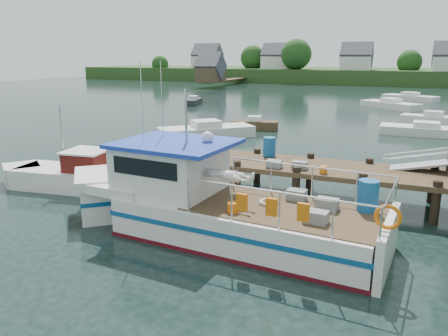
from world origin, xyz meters
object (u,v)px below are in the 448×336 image
at_px(lobster_boat, 208,204).
at_px(moored_c, 426,130).
at_px(moored_b, 433,119).
at_px(moored_e, 194,101).
at_px(dock, 424,154).
at_px(moored_d, 390,105).
at_px(moored_rowboat, 254,124).
at_px(moored_a, 206,131).
at_px(moored_far, 410,98).
at_px(work_boat, 73,175).

bearing_deg(lobster_boat, moored_c, 77.13).
bearing_deg(moored_b, moored_e, 144.57).
xyz_separation_m(dock, moored_b, (1.32, 24.13, -1.82)).
bearing_deg(moored_d, moored_b, -93.77).
bearing_deg(moored_rowboat, moored_c, 29.34).
bearing_deg(moored_c, moored_rowboat, -157.81).
height_order(dock, moored_e, dock).
xyz_separation_m(dock, moored_d, (-2.65, 35.02, -1.81)).
relative_size(dock, moored_c, 2.55).
height_order(lobster_boat, moored_a, lobster_boat).
xyz_separation_m(lobster_boat, moored_e, (-18.16, 34.80, -0.63)).
bearing_deg(moored_c, moored_far, 104.06).
bearing_deg(lobster_boat, moored_e, 121.93).
bearing_deg(work_boat, lobster_boat, -24.32).
distance_m(dock, moored_b, 24.23).
height_order(work_boat, moored_b, work_boat).
relative_size(dock, lobster_boat, 1.40).
bearing_deg(moored_e, moored_b, -35.36).
xyz_separation_m(moored_rowboat, moored_d, (9.41, 19.51, 0.02)).
bearing_deg(moored_d, moored_e, 169.83).
xyz_separation_m(moored_b, moored_d, (-3.97, 10.89, 0.00)).
xyz_separation_m(moored_a, moored_b, (15.41, 13.39, -0.04)).
height_order(moored_c, moored_d, moored_d).
height_order(lobster_boat, moored_b, lobster_boat).
bearing_deg(moored_rowboat, dock, -33.79).
relative_size(moored_far, moored_d, 1.04).
height_order(dock, moored_d, dock).
bearing_deg(work_boat, moored_b, 51.97).
bearing_deg(moored_b, moored_far, 72.21).
distance_m(work_boat, moored_b, 31.18).
xyz_separation_m(work_boat, moored_a, (0.24, 13.57, -0.12)).
bearing_deg(moored_far, moored_rowboat, -101.31).
height_order(moored_rowboat, moored_c, moored_rowboat).
xyz_separation_m(dock, moored_rowboat, (-12.06, 15.51, -1.84)).
relative_size(moored_rowboat, moored_b, 0.72).
distance_m(moored_far, moored_c, 26.88).
xyz_separation_m(moored_far, moored_a, (-13.38, -34.09, 0.04)).
height_order(dock, moored_c, dock).
xyz_separation_m(lobster_boat, work_boat, (-7.79, 2.30, -0.44)).
height_order(moored_a, moored_d, moored_a).
relative_size(moored_a, moored_c, 1.00).
xyz_separation_m(moored_rowboat, moored_b, (13.38, 8.62, 0.02)).
bearing_deg(moored_c, lobster_boat, -96.07).
bearing_deg(dock, work_boat, -168.83).
height_order(lobster_boat, moored_e, lobster_boat).
distance_m(dock, work_boat, 14.71).
xyz_separation_m(moored_rowboat, moored_a, (-2.04, -4.77, 0.07)).
bearing_deg(moored_d, moored_far, 55.03).
bearing_deg(moored_b, lobster_boat, -128.45).
xyz_separation_m(work_boat, moored_far, (13.62, 47.66, -0.16)).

